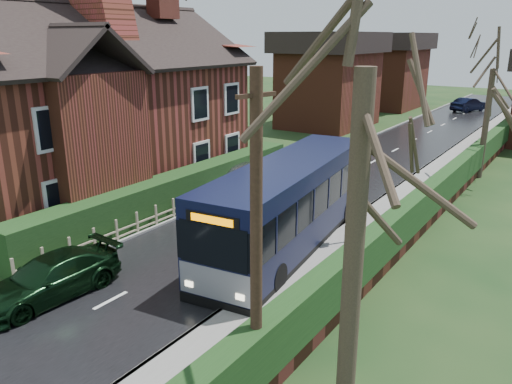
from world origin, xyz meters
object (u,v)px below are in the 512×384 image
Objects in this scene: bus at (289,205)px; car_silver at (244,179)px; brick_house at (92,102)px; telegraph_pole at (256,250)px; bus_stop_sign at (352,195)px; car_green at (50,278)px.

car_silver is at bearing 132.92° from bus.
brick_house reaches higher than telegraph_pole.
telegraph_pole is at bearing -101.58° from bus_stop_sign.
car_silver is at bearing 140.65° from telegraph_pole.
car_green is (-3.80, -7.09, -0.94)m from bus.
telegraph_pole is (8.60, -11.59, 2.70)m from car_silver.
brick_house is at bearing 160.38° from bus_stop_sign.
telegraph_pole reaches higher than car_green.
telegraph_pole is at bearing 0.91° from car_green.
telegraph_pole is at bearing -71.07° from bus.
bus is 2.49× the size of car_green.
car_silver is 1.50× the size of bus_stop_sign.
car_green is 7.93m from telegraph_pole.
bus_stop_sign is (1.80, 1.29, 0.37)m from bus.
telegraph_pole reaches higher than bus_stop_sign.
brick_house reaches higher than car_silver.
bus reaches higher than car_silver.
car_green is (7.13, -7.56, -3.76)m from brick_house.
car_silver is at bearing 133.49° from bus_stop_sign.
car_silver is at bearing 32.19° from brick_house.
telegraph_pole is at bearing -64.78° from car_silver.
brick_house is at bearing 170.50° from bus.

